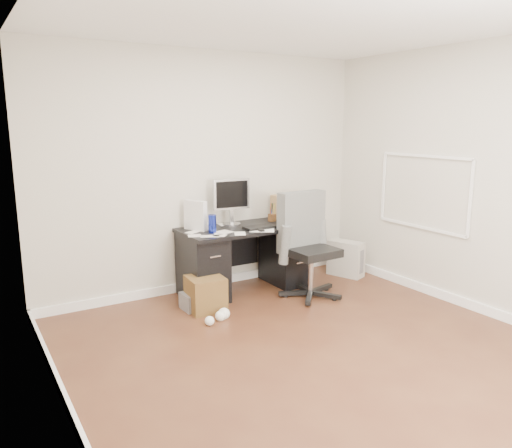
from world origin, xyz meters
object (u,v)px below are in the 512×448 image
(keyboard, at_px, (265,226))
(wicker_basket, at_px, (206,294))
(lcd_monitor, at_px, (231,202))
(office_chair, at_px, (311,246))
(pc_tower, at_px, (346,258))
(desk, at_px, (246,256))

(keyboard, relative_size, wicker_basket, 1.41)
(lcd_monitor, height_order, keyboard, lcd_monitor)
(office_chair, distance_m, wicker_basket, 1.27)
(keyboard, relative_size, office_chair, 0.43)
(pc_tower, relative_size, wicker_basket, 1.25)
(desk, relative_size, office_chair, 1.29)
(pc_tower, bearing_deg, wicker_basket, 164.25)
(keyboard, relative_size, pc_tower, 1.13)
(desk, distance_m, pc_tower, 1.38)
(office_chair, xyz_separation_m, wicker_basket, (-1.18, 0.23, -0.40))
(pc_tower, bearing_deg, lcd_monitor, 146.75)
(wicker_basket, bearing_deg, lcd_monitor, 40.33)
(lcd_monitor, distance_m, pc_tower, 1.69)
(lcd_monitor, bearing_deg, desk, -51.96)
(keyboard, bearing_deg, desk, 132.22)
(office_chair, relative_size, pc_tower, 2.61)
(lcd_monitor, bearing_deg, pc_tower, -7.17)
(pc_tower, bearing_deg, keyboard, 158.97)
(lcd_monitor, bearing_deg, wicker_basket, -133.59)
(lcd_monitor, height_order, office_chair, lcd_monitor)
(desk, relative_size, wicker_basket, 4.21)
(desk, distance_m, office_chair, 0.78)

